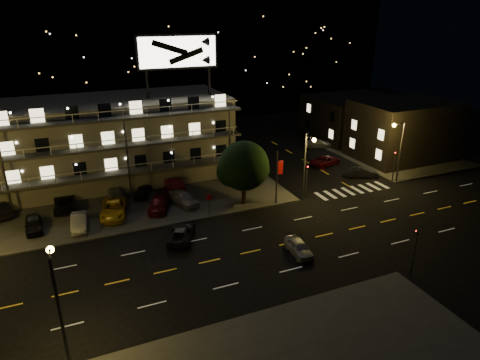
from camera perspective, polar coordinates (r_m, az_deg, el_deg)
name	(u,v)px	position (r m, az deg, el deg)	size (l,w,h in m)	color
ground	(270,247)	(40.70, 4.01, -8.96)	(140.00, 140.00, 0.00)	black
curb_nw	(93,192)	(55.08, -18.98, -1.56)	(44.00, 24.00, 0.15)	#373734
curb_ne	(381,149)	(71.91, 18.33, 3.89)	(16.00, 24.00, 0.15)	#373734
motel	(118,139)	(57.36, -15.96, 5.30)	(28.00, 13.80, 18.10)	gray
side_bldg_front	(403,130)	(67.99, 20.91, 6.25)	(14.06, 10.00, 8.50)	black
side_bldg_back	(352,118)	(76.94, 14.76, 8.05)	(14.06, 12.00, 7.00)	black
hill_backdrop	(103,56)	(100.75, -17.77, 15.50)	(120.00, 25.00, 24.00)	black
streetlight_nc	(307,161)	(48.78, 8.87, 2.58)	(0.44, 1.92, 8.00)	#2D2D30
streetlight_ne	(399,146)	(57.19, 20.44, 4.31)	(1.92, 0.44, 8.00)	#2D2D30
streetlight_s	(58,301)	(28.00, -23.10, -14.57)	(0.44, 1.92, 8.00)	#2D2D30
signal_nw	(307,178)	(50.30, 8.87, 0.27)	(0.20, 0.27, 4.60)	#2D2D30
signal_sw	(415,247)	(38.42, 22.30, -8.29)	(0.20, 0.27, 4.60)	#2D2D30
signal_ne	(394,163)	(57.93, 19.91, 2.10)	(0.27, 0.20, 4.60)	#2D2D30
banner_north	(277,176)	(48.05, 5.01, 0.52)	(0.83, 0.16, 6.40)	#2D2D30
stop_sign	(209,201)	(45.88, -4.14, -2.84)	(0.91, 0.11, 2.61)	#2D2D30
tree	(243,167)	(47.42, 0.47, 1.71)	(5.82, 5.61, 7.33)	black
lot_car_0	(34,224)	(47.58, -25.81, -5.34)	(1.61, 4.01, 1.37)	black
lot_car_1	(79,222)	(46.29, -20.67, -5.23)	(1.48, 4.23, 1.39)	#9C9DA2
lot_car_2	(114,209)	(47.78, -16.50, -3.74)	(2.56, 5.54, 1.54)	gold
lot_car_3	(159,203)	(48.18, -10.72, -3.06)	(1.97, 4.84, 1.40)	#4E0B11
lot_car_4	(183,198)	(48.89, -7.57, -2.42)	(1.77, 4.41, 1.50)	#9C9DA2
lot_car_6	(65,203)	(51.19, -22.35, -2.90)	(2.24, 4.86, 1.35)	black
lot_car_7	(115,192)	(52.50, -16.35, -1.57)	(1.71, 4.20, 1.22)	#9C9DA2
lot_car_8	(143,191)	(51.87, -12.83, -1.45)	(1.54, 3.82, 1.30)	black
lot_car_9	(174,184)	(53.07, -8.85, -0.48)	(1.63, 4.66, 1.54)	#4E0B11
side_car_0	(363,173)	(59.00, 16.06, 0.95)	(1.41, 4.04, 1.33)	black
side_car_1	(326,161)	(62.49, 11.36, 2.56)	(2.28, 4.94, 1.37)	#4E0B11
side_car_2	(318,143)	(70.56, 10.39, 4.83)	(1.88, 4.62, 1.34)	#9C9DA2
side_car_3	(311,134)	(75.63, 9.49, 6.07)	(1.73, 4.30, 1.46)	black
road_car_east	(299,247)	(39.70, 7.83, -8.89)	(1.53, 3.82, 1.30)	#9C9DA2
road_car_west	(181,233)	(42.05, -7.85, -6.99)	(2.24, 4.87, 1.35)	black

